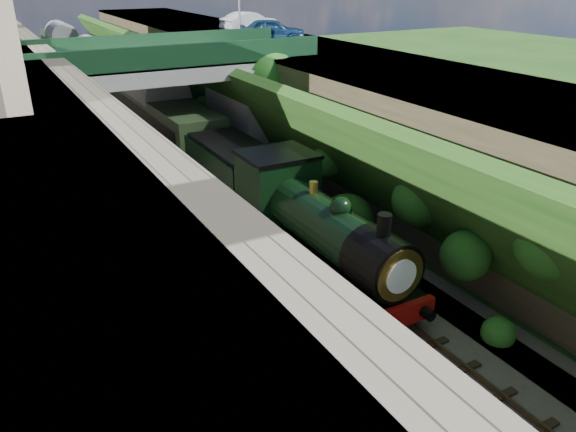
{
  "coord_description": "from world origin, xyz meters",
  "views": [
    {
      "loc": [
        -8.72,
        -6.84,
        10.72
      ],
      "look_at": [
        0.0,
        9.0,
        2.72
      ],
      "focal_mm": 35.0,
      "sensor_mm": 36.0,
      "label": 1
    }
  ],
  "objects_px": {
    "locomotive": "(315,229)",
    "tender": "(234,177)",
    "tree": "(271,85)",
    "car_silver": "(249,22)",
    "car_blue": "(272,30)",
    "road_bridge": "(175,97)"
  },
  "relations": [
    {
      "from": "locomotive",
      "to": "tender",
      "type": "height_order",
      "value": "locomotive"
    },
    {
      "from": "tree",
      "to": "locomotive",
      "type": "relative_size",
      "value": 0.65
    },
    {
      "from": "car_silver",
      "to": "tender",
      "type": "xyz_separation_m",
      "value": [
        -9.13,
        -17.41,
        -5.37
      ]
    },
    {
      "from": "tree",
      "to": "car_silver",
      "type": "height_order",
      "value": "car_silver"
    },
    {
      "from": "tree",
      "to": "car_silver",
      "type": "bearing_deg",
      "value": 70.01
    },
    {
      "from": "tree",
      "to": "car_blue",
      "type": "bearing_deg",
      "value": 62.03
    },
    {
      "from": "tree",
      "to": "car_blue",
      "type": "height_order",
      "value": "car_blue"
    },
    {
      "from": "car_silver",
      "to": "locomotive",
      "type": "height_order",
      "value": "car_silver"
    },
    {
      "from": "car_blue",
      "to": "car_silver",
      "type": "xyz_separation_m",
      "value": [
        1.28,
        6.25,
        0.0
      ]
    },
    {
      "from": "car_blue",
      "to": "tender",
      "type": "relative_size",
      "value": 0.72
    },
    {
      "from": "car_silver",
      "to": "tree",
      "type": "bearing_deg",
      "value": 148.25
    },
    {
      "from": "car_blue",
      "to": "tree",
      "type": "bearing_deg",
      "value": 177.7
    },
    {
      "from": "tree",
      "to": "locomotive",
      "type": "height_order",
      "value": "tree"
    },
    {
      "from": "car_silver",
      "to": "locomotive",
      "type": "relative_size",
      "value": 0.44
    },
    {
      "from": "road_bridge",
      "to": "tender",
      "type": "xyz_separation_m",
      "value": [
        0.26,
        -7.53,
        -2.46
      ]
    },
    {
      "from": "car_silver",
      "to": "tender",
      "type": "relative_size",
      "value": 0.75
    },
    {
      "from": "car_blue",
      "to": "road_bridge",
      "type": "bearing_deg",
      "value": 139.81
    },
    {
      "from": "tree",
      "to": "car_blue",
      "type": "relative_size",
      "value": 1.53
    },
    {
      "from": "road_bridge",
      "to": "tender",
      "type": "height_order",
      "value": "road_bridge"
    },
    {
      "from": "road_bridge",
      "to": "tree",
      "type": "relative_size",
      "value": 2.42
    },
    {
      "from": "road_bridge",
      "to": "tree",
      "type": "height_order",
      "value": "road_bridge"
    },
    {
      "from": "tender",
      "to": "locomotive",
      "type": "bearing_deg",
      "value": -90.0
    }
  ]
}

